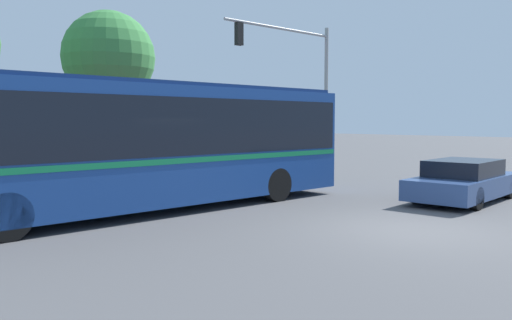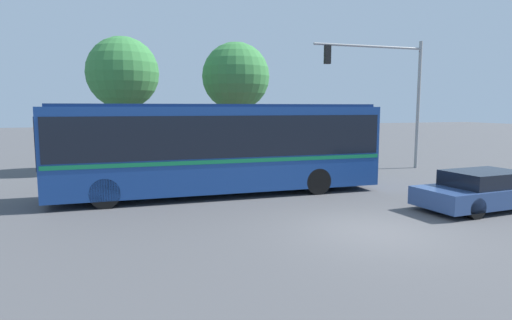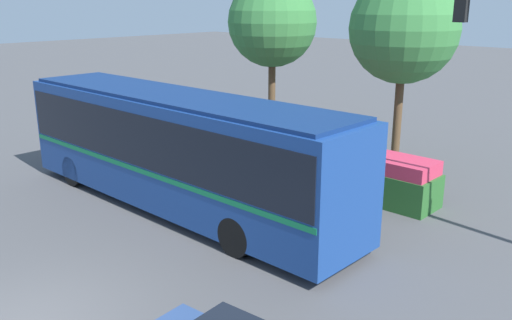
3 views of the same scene
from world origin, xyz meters
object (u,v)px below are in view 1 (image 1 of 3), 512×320
object	(u,v)px
sedan_foreground	(464,181)
city_bus	(154,139)
traffic_light_pole	(303,74)
street_tree_centre	(109,58)

from	to	relation	value
sedan_foreground	city_bus	bearing A→B (deg)	142.41
sedan_foreground	traffic_light_pole	xyz separation A→B (m)	(2.53, 8.78, 3.92)
sedan_foreground	street_tree_centre	distance (m)	14.35
city_bus	traffic_light_pole	world-z (taller)	traffic_light_pole
sedan_foreground	traffic_light_pole	bearing A→B (deg)	69.07
city_bus	sedan_foreground	bearing A→B (deg)	147.40
city_bus	sedan_foreground	size ratio (longest dim) A/B	2.51
city_bus	traffic_light_pole	bearing A→B (deg)	-159.16
city_bus	traffic_light_pole	size ratio (longest dim) A/B	1.80
sedan_foreground	traffic_light_pole	world-z (taller)	traffic_light_pole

